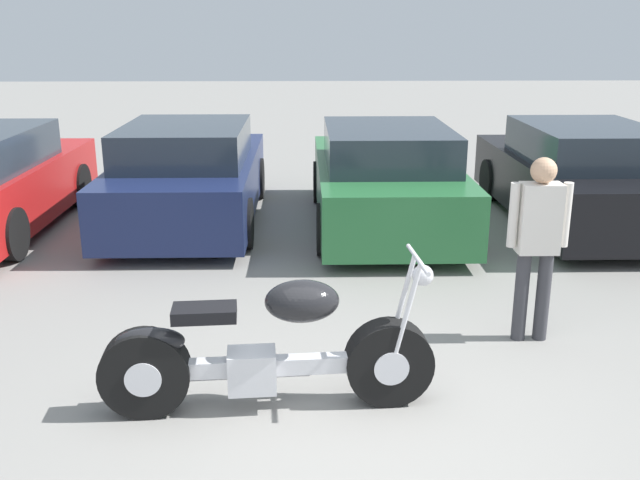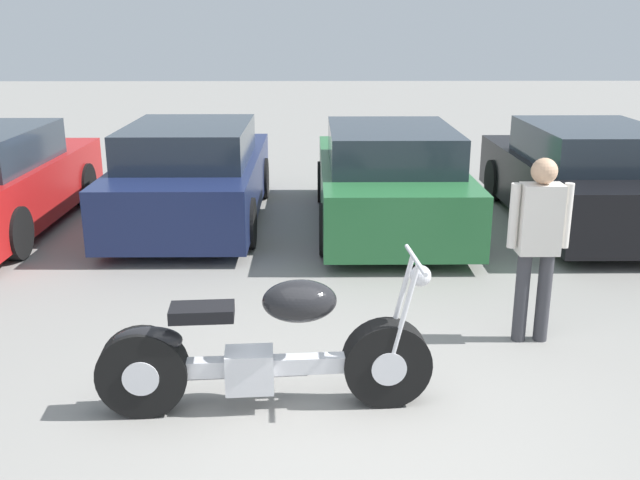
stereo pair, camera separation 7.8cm
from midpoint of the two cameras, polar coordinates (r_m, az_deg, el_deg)
name	(u,v)px [view 1 (the left image)]	position (r m, az deg, el deg)	size (l,w,h in m)	color
ground_plane	(353,452)	(4.81, 2.18, -16.59)	(60.00, 60.00, 0.00)	gray
motorcycle	(266,353)	(5.10, -4.82, -8.98)	(2.37, 0.62, 1.11)	black
parked_car_navy	(189,176)	(9.95, -10.64, 5.06)	(1.87, 4.20, 1.37)	#19234C
parked_car_green	(385,179)	(9.60, 4.98, 4.86)	(1.87, 4.20, 1.37)	#286B38
parked_car_black	(579,177)	(10.33, 19.77, 4.78)	(1.87, 4.20, 1.37)	black
person_standing	(538,235)	(6.24, 16.68, 0.38)	(0.52, 0.22, 1.61)	#38383D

